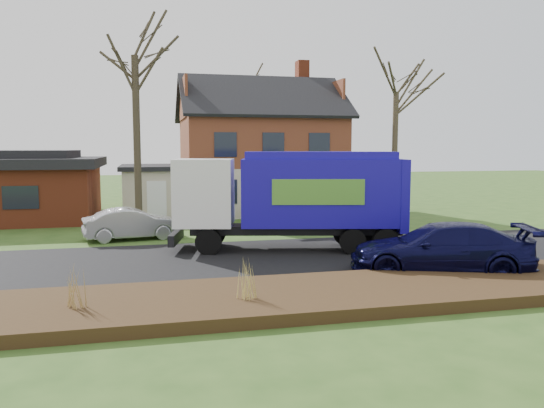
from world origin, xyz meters
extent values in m
plane|color=#2C4D19|center=(0.00, 0.00, 0.00)|extent=(120.00, 120.00, 0.00)
cube|color=black|center=(0.00, 0.00, 0.01)|extent=(80.00, 7.00, 0.02)
cube|color=black|center=(0.00, -5.30, 0.15)|extent=(80.00, 3.50, 0.30)
cube|color=beige|center=(2.00, 14.00, 1.35)|extent=(9.00, 7.50, 2.70)
cube|color=#5B2D1A|center=(2.00, 14.00, 4.10)|extent=(9.00, 7.50, 2.80)
cube|color=#943B20|center=(5.00, 15.00, 8.46)|extent=(0.70, 0.90, 1.60)
cube|color=beige|center=(-4.20, 13.50, 1.30)|extent=(3.50, 5.50, 2.60)
cube|color=black|center=(-4.20, 13.50, 2.72)|extent=(3.90, 5.90, 0.24)
cube|color=#943B20|center=(-12.00, 13.00, 1.40)|extent=(9.00, 7.50, 2.80)
cube|color=black|center=(-12.00, 13.00, 3.05)|extent=(9.80, 8.20, 0.50)
cube|color=black|center=(-12.00, 13.00, 3.50)|extent=(7.00, 6.00, 0.40)
cylinder|color=black|center=(-2.57, 1.13, 0.47)|extent=(1.00, 0.52, 0.95)
cylinder|color=black|center=(-2.15, 2.99, 0.47)|extent=(1.00, 0.52, 0.95)
cylinder|color=black|center=(2.50, -0.02, 0.47)|extent=(1.00, 0.52, 0.95)
cylinder|color=black|center=(2.92, 1.85, 0.47)|extent=(1.00, 0.52, 0.95)
cylinder|color=black|center=(3.65, -0.28, 0.47)|extent=(1.00, 0.52, 0.95)
cylinder|color=black|center=(4.07, 1.59, 0.47)|extent=(1.00, 0.52, 0.95)
cube|color=black|center=(0.75, 1.36, 0.77)|extent=(7.89, 2.79, 0.32)
cube|color=white|center=(-2.59, 2.11, 2.19)|extent=(2.55, 2.68, 2.46)
cube|color=black|center=(-3.56, 2.33, 2.32)|extent=(0.51, 1.97, 0.82)
cube|color=black|center=(-3.65, 2.35, 0.50)|extent=(0.72, 2.27, 0.41)
cube|color=#170C97|center=(1.60, 1.17, 2.19)|extent=(6.10, 3.48, 2.46)
cube|color=#170C97|center=(1.60, 1.17, 3.56)|extent=(5.78, 3.16, 0.27)
cube|color=#170C97|center=(4.49, 0.52, 2.10)|extent=(0.82, 2.34, 2.64)
cube|color=#50912F|center=(1.21, 0.07, 2.28)|extent=(3.21, 0.76, 0.91)
cube|color=#50912F|center=(1.72, 2.33, 2.28)|extent=(3.21, 0.76, 0.91)
imported|color=#9C9EA4|center=(-5.31, 5.06, 0.66)|extent=(4.19, 2.05, 1.32)
imported|color=black|center=(3.97, -3.40, 0.78)|extent=(5.82, 3.84, 1.57)
cylinder|color=#383021|center=(-5.09, 8.17, 4.05)|extent=(0.34, 0.34, 8.10)
cylinder|color=#463B2A|center=(9.05, 10.09, 3.48)|extent=(0.32, 0.32, 6.96)
cylinder|color=#433828|center=(2.27, 20.86, 3.80)|extent=(0.29, 0.29, 7.60)
cone|color=olive|center=(-6.27, -5.49, 0.78)|extent=(0.04, 0.04, 0.96)
cone|color=olive|center=(-6.43, -5.49, 0.78)|extent=(0.04, 0.04, 0.96)
cone|color=olive|center=(-6.11, -5.49, 0.78)|extent=(0.04, 0.04, 0.96)
cone|color=olive|center=(-6.27, -5.37, 0.78)|extent=(0.04, 0.04, 0.96)
cone|color=olive|center=(-6.27, -5.62, 0.78)|extent=(0.04, 0.04, 0.96)
cone|color=tan|center=(-2.41, -5.69, 0.77)|extent=(0.04, 0.04, 0.94)
cone|color=tan|center=(-2.56, -5.69, 0.77)|extent=(0.04, 0.04, 0.94)
cone|color=tan|center=(-2.26, -5.69, 0.77)|extent=(0.04, 0.04, 0.94)
cone|color=tan|center=(-2.41, -5.57, 0.77)|extent=(0.04, 0.04, 0.94)
cone|color=tan|center=(-2.41, -5.81, 0.77)|extent=(0.04, 0.04, 0.94)
camera|label=1|loc=(-4.66, -17.68, 3.84)|focal=35.00mm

